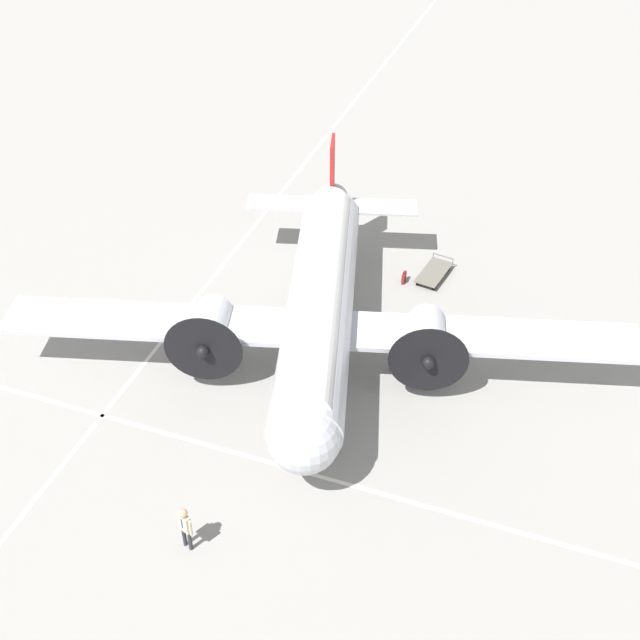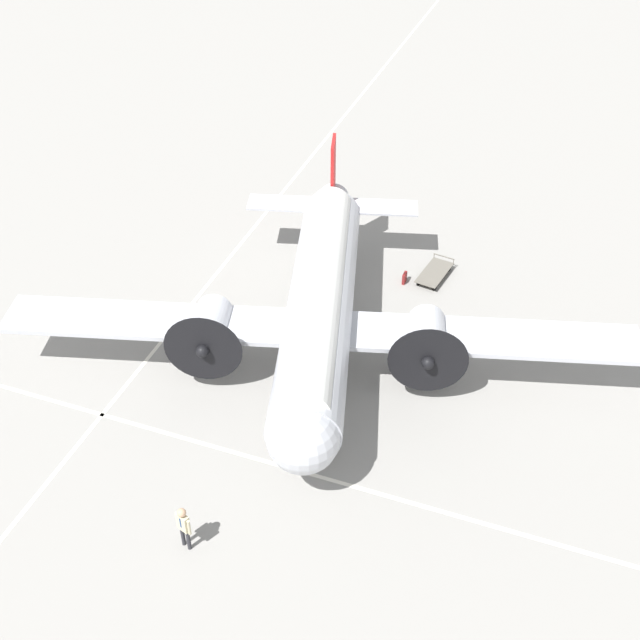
% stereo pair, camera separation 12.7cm
% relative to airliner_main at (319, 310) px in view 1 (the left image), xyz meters
% --- Properties ---
extents(ground_plane, '(300.00, 300.00, 0.00)m').
position_rel_airliner_main_xyz_m(ground_plane, '(0.43, 0.12, -2.55)').
color(ground_plane, gray).
extents(apron_line_eastwest, '(120.00, 0.16, 0.01)m').
position_rel_airliner_main_xyz_m(apron_line_eastwest, '(0.43, 6.68, -2.55)').
color(apron_line_eastwest, silver).
rests_on(apron_line_eastwest, ground_plane).
extents(apron_line_northsouth, '(0.16, 120.00, 0.01)m').
position_rel_airliner_main_xyz_m(apron_line_northsouth, '(-5.90, 0.12, -2.55)').
color(apron_line_northsouth, silver).
rests_on(apron_line_northsouth, ground_plane).
extents(airliner_main, '(17.08, 24.70, 5.89)m').
position_rel_airliner_main_xyz_m(airliner_main, '(0.00, 0.00, 0.00)').
color(airliner_main, silver).
rests_on(airliner_main, ground_plane).
extents(crew_foreground, '(0.33, 0.61, 1.85)m').
position_rel_airliner_main_xyz_m(crew_foreground, '(-10.10, 0.85, -1.42)').
color(crew_foreground, '#2D2D33').
rests_on(crew_foreground, ground_plane).
extents(suitcase_near_door, '(0.45, 0.13, 0.55)m').
position_rel_airliner_main_xyz_m(suitcase_near_door, '(6.45, -1.86, -2.30)').
color(suitcase_near_door, maroon).
rests_on(suitcase_near_door, ground_plane).
extents(baggage_cart, '(2.45, 1.41, 0.56)m').
position_rel_airliner_main_xyz_m(baggage_cart, '(7.31, -3.07, -2.27)').
color(baggage_cart, '#6B665B').
rests_on(baggage_cart, ground_plane).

